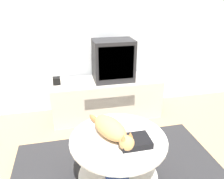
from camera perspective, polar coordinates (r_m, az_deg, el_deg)
wall_back at (r=2.83m, az=-4.94°, el=19.99°), size 8.00×0.05×2.60m
tv_stand at (r=2.82m, az=-1.45°, el=-2.26°), size 1.36×0.46×0.49m
tv at (r=2.66m, az=0.35°, el=7.61°), size 0.48×0.33×0.50m
speaker at (r=2.67m, az=-14.26°, el=2.20°), size 0.08×0.08×0.08m
coffee_table at (r=1.80m, az=1.61°, el=-17.15°), size 0.74×0.74×0.47m
dvd_box at (r=1.63m, az=5.98°, el=-13.29°), size 0.22×0.17×0.05m
cat at (r=1.66m, az=-0.12°, el=-10.34°), size 0.29×0.52×0.14m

